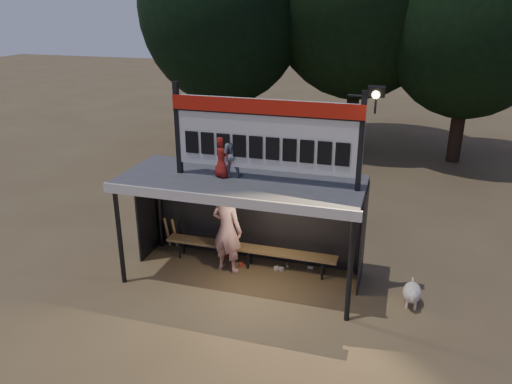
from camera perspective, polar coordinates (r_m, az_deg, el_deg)
ground at (r=11.17m, az=-1.60°, el=-9.75°), size 80.00×80.00×0.00m
player at (r=11.02m, az=-3.32°, el=-4.32°), size 0.83×0.64×2.01m
child_a at (r=10.17m, az=-2.94°, el=4.47°), size 0.58×0.51×1.00m
child_b at (r=10.18m, az=-3.94°, el=4.10°), size 0.51×0.45×0.88m
dugout_shelter at (r=10.56m, az=-1.28°, el=-0.45°), size 5.10×2.08×2.32m
scoreboard_assembly at (r=9.73m, az=1.33°, el=6.81°), size 4.10×0.27×1.99m
bench at (r=11.41m, az=-0.75°, el=-6.53°), size 4.00×0.35×0.48m
tree_left at (r=20.36m, az=-3.78°, el=20.41°), size 6.46×6.46×9.27m
tree_right at (r=19.70m, az=23.59°, el=17.85°), size 6.08×6.08×8.72m
dog at (r=10.58m, az=17.41°, el=-10.95°), size 0.36×0.81×0.49m
bats at (r=12.32m, az=-9.26°, el=-4.67°), size 0.48×0.33×0.84m
litter at (r=11.57m, az=1.62°, el=-8.37°), size 2.12×0.43×0.08m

